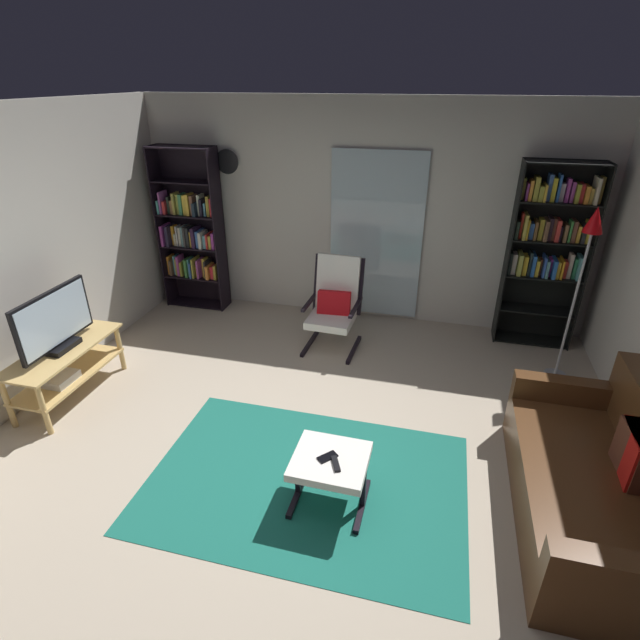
{
  "coord_description": "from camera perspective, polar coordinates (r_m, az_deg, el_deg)",
  "views": [
    {
      "loc": [
        0.93,
        -2.78,
        2.79
      ],
      "look_at": [
        -0.0,
        0.88,
        0.87
      ],
      "focal_mm": 27.27,
      "sensor_mm": 36.0,
      "label": 1
    }
  ],
  "objects": [
    {
      "name": "wall_clock",
      "position": [
        6.24,
        -10.84,
        17.79
      ],
      "size": [
        0.29,
        0.03,
        0.29
      ],
      "color": "silver"
    },
    {
      "name": "leather_sofa",
      "position": [
        3.95,
        30.13,
        -16.49
      ],
      "size": [
        0.89,
        1.82,
        0.87
      ],
      "color": "#502F18",
      "rests_on": "ground"
    },
    {
      "name": "bookshelf_near_tv",
      "position": [
        6.49,
        -14.82,
        9.79
      ],
      "size": [
        0.8,
        0.3,
        2.04
      ],
      "color": "black",
      "rests_on": "ground"
    },
    {
      "name": "tv_remote",
      "position": [
        3.44,
        1.87,
        -16.5
      ],
      "size": [
        0.1,
        0.15,
        0.02
      ],
      "primitive_type": "cube",
      "rotation": [
        0.0,
        0.0,
        0.42
      ],
      "color": "black",
      "rests_on": "ottoman"
    },
    {
      "name": "area_rug",
      "position": [
        3.92,
        -1.63,
        -18.39
      ],
      "size": [
        2.39,
        1.62,
        0.01
      ],
      "primitive_type": "cube",
      "color": "#1A6858",
      "rests_on": "ground"
    },
    {
      "name": "bookshelf_near_sofa",
      "position": [
        5.8,
        25.18,
        8.05
      ],
      "size": [
        0.81,
        0.3,
        2.03
      ],
      "color": "black",
      "rests_on": "ground"
    },
    {
      "name": "wall_back",
      "position": [
        5.94,
        4.94,
        12.29
      ],
      "size": [
        5.6,
        0.06,
        2.6
      ],
      "primitive_type": "cube",
      "color": "beige",
      "rests_on": "ground"
    },
    {
      "name": "ottoman",
      "position": [
        3.55,
        1.2,
        -16.7
      ],
      "size": [
        0.53,
        0.49,
        0.41
      ],
      "color": "white",
      "rests_on": "ground"
    },
    {
      "name": "television",
      "position": [
        4.98,
        -28.64,
        -0.3
      ],
      "size": [
        0.2,
        0.87,
        0.57
      ],
      "color": "black",
      "rests_on": "tv_stand"
    },
    {
      "name": "tv_stand",
      "position": [
        5.16,
        -27.74,
        -4.81
      ],
      "size": [
        0.47,
        1.17,
        0.52
      ],
      "color": "tan",
      "rests_on": "ground"
    },
    {
      "name": "cell_phone",
      "position": [
        3.49,
        0.89,
        -15.77
      ],
      "size": [
        0.14,
        0.15,
        0.01
      ],
      "primitive_type": "cube",
      "rotation": [
        0.0,
        0.0,
        -0.74
      ],
      "color": "black",
      "rests_on": "ottoman"
    },
    {
      "name": "glass_door_panel",
      "position": [
        5.92,
        6.56,
        9.64
      ],
      "size": [
        1.1,
        0.01,
        2.0
      ],
      "primitive_type": "cube",
      "color": "silver"
    },
    {
      "name": "floor_lamp_by_shelf",
      "position": [
        5.08,
        28.91,
        7.35
      ],
      "size": [
        0.22,
        0.22,
        1.76
      ],
      "color": "#A5A5AD",
      "rests_on": "ground"
    },
    {
      "name": "ground_plane",
      "position": [
        4.04,
        -3.18,
        -16.75
      ],
      "size": [
        7.02,
        7.02,
        0.0
      ],
      "primitive_type": "plane",
      "color": "#B6A690"
    },
    {
      "name": "lounge_armchair",
      "position": [
        5.4,
        1.74,
        2.19
      ],
      "size": [
        0.59,
        0.67,
        1.02
      ],
      "color": "black",
      "rests_on": "ground"
    }
  ]
}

